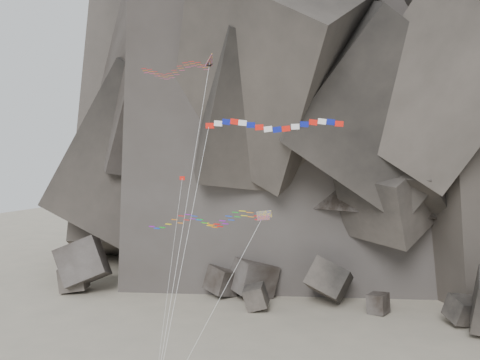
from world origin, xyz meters
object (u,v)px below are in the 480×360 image
at_px(banner_kite, 273,126).
at_px(parafoil_kite, 200,220).
at_px(pennant_kite, 174,237).
at_px(delta_kite, 172,70).

xyz_separation_m(banner_kite, parafoil_kite, (-4.11, -5.71, -7.90)).
distance_m(banner_kite, parafoil_kite, 10.58).
bearing_deg(pennant_kite, banner_kite, 41.70).
bearing_deg(parafoil_kite, banner_kite, 38.13).
bearing_deg(pennant_kite, parafoil_kite, 10.62).
height_order(delta_kite, pennant_kite, delta_kite).
relative_size(delta_kite, pennant_kite, 1.58).
height_order(delta_kite, parafoil_kite, delta_kite).
distance_m(delta_kite, parafoil_kite, 15.73).
height_order(banner_kite, parafoil_kite, banner_kite).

